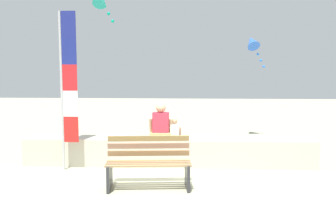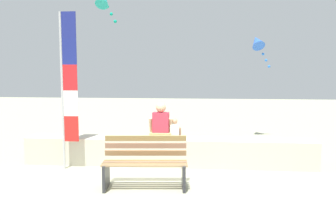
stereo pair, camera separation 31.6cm
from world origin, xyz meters
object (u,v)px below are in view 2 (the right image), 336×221
(flag_banner, at_px, (67,83))
(kite_blue, at_px, (257,42))
(person_adult, at_px, (161,124))
(park_bench, at_px, (145,164))
(kite_teal, at_px, (104,0))
(person_child, at_px, (175,130))

(flag_banner, xyz_separation_m, kite_blue, (4.32, 3.78, 1.07))
(kite_blue, bearing_deg, flag_banner, -138.75)
(person_adult, distance_m, flag_banner, 2.14)
(person_adult, relative_size, flag_banner, 0.24)
(flag_banner, bearing_deg, person_adult, 16.03)
(park_bench, relative_size, flag_banner, 0.47)
(person_adult, bearing_deg, kite_teal, 140.96)
(kite_teal, relative_size, kite_blue, 0.81)
(person_adult, bearing_deg, person_child, 0.08)
(person_adult, relative_size, kite_blue, 0.75)
(park_bench, distance_m, kite_teal, 4.64)
(person_child, bearing_deg, park_bench, -104.05)
(park_bench, relative_size, kite_teal, 1.83)
(person_child, relative_size, kite_blue, 0.41)
(person_adult, distance_m, kite_blue, 4.52)
(person_adult, bearing_deg, flag_banner, -163.97)
(park_bench, relative_size, person_adult, 1.95)
(kite_teal, xyz_separation_m, kite_blue, (4.01, 1.99, -0.91))
(person_adult, xyz_separation_m, kite_blue, (2.45, 3.25, 1.97))
(flag_banner, bearing_deg, person_child, 13.90)
(person_adult, bearing_deg, park_bench, -93.46)
(person_adult, distance_m, person_child, 0.33)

